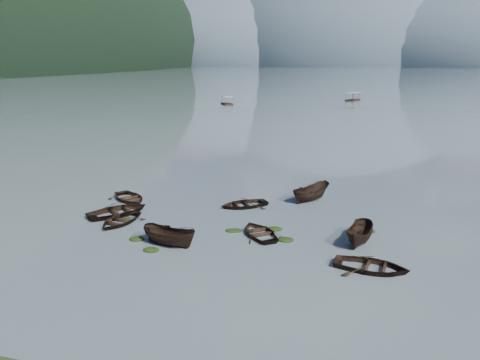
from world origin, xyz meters
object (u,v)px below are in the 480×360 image
(pontoon_left, at_px, (227,104))
(pontoon_centre, at_px, (353,101))
(rowboat_0, at_px, (120,223))
(rowboat_3, at_px, (260,235))

(pontoon_left, height_order, pontoon_centre, pontoon_centre)
(pontoon_centre, bearing_deg, pontoon_left, -125.69)
(rowboat_0, xyz_separation_m, pontoon_centre, (11.12, 111.51, 0.00))
(rowboat_0, distance_m, pontoon_centre, 112.07)
(rowboat_0, relative_size, pontoon_centre, 0.70)
(rowboat_0, xyz_separation_m, pontoon_left, (-20.36, 90.37, 0.00))
(rowboat_3, height_order, pontoon_centre, pontoon_centre)
(pontoon_left, distance_m, pontoon_centre, 37.92)
(rowboat_3, bearing_deg, pontoon_left, -108.10)
(rowboat_0, height_order, rowboat_3, rowboat_0)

